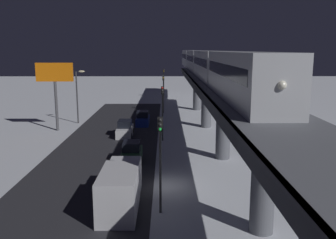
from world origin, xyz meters
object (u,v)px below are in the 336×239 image
(subway_train, at_px, (203,62))
(traffic_light_mid, at_px, (162,105))
(box_truck, at_px, (121,187))
(traffic_light_far, at_px, (163,88))
(traffic_light_distant, at_px, (164,79))
(traffic_light_near, at_px, (160,151))
(sedan_green, at_px, (132,154))
(sedan_blue, at_px, (143,119))
(commercial_billboard, at_px, (55,79))
(sedan_white, at_px, (125,130))

(subway_train, xyz_separation_m, traffic_light_mid, (5.96, 12.72, -4.58))
(box_truck, relative_size, traffic_light_far, 1.16)
(traffic_light_mid, xyz_separation_m, traffic_light_distant, (0.00, -38.62, 0.00))
(traffic_light_near, bearing_deg, sedan_green, -75.41)
(sedan_blue, distance_m, traffic_light_distant, 29.71)
(traffic_light_distant, height_order, commercial_billboard, commercial_billboard)
(box_truck, distance_m, traffic_light_near, 4.07)
(traffic_light_mid, xyz_separation_m, commercial_billboard, (13.98, -5.62, 2.63))
(traffic_light_far, xyz_separation_m, traffic_light_distant, (0.00, -19.31, 0.00))
(sedan_green, xyz_separation_m, sedan_blue, (0.00, -17.42, 0.00))
(traffic_light_mid, bearing_deg, sedan_green, 70.46)
(sedan_blue, bearing_deg, subway_train, 21.40)
(traffic_light_near, relative_size, commercial_billboard, 0.72)
(traffic_light_near, xyz_separation_m, commercial_billboard, (13.98, -24.94, 2.63))
(traffic_light_mid, bearing_deg, commercial_billboard, -21.91)
(traffic_light_far, distance_m, commercial_billboard, 19.74)
(subway_train, distance_m, box_truck, 33.01)
(traffic_light_mid, bearing_deg, box_truck, 81.59)
(traffic_light_near, distance_m, traffic_light_distant, 57.93)
(traffic_light_mid, bearing_deg, sedan_blue, -72.59)
(sedan_blue, relative_size, commercial_billboard, 0.45)
(sedan_white, xyz_separation_m, sedan_green, (-1.80, 10.69, 0.01))
(sedan_green, relative_size, traffic_light_far, 0.66)
(traffic_light_near, height_order, traffic_light_far, same)
(sedan_blue, height_order, traffic_light_far, traffic_light_far)
(sedan_blue, distance_m, traffic_light_far, 11.01)
(subway_train, relative_size, sedan_green, 17.61)
(sedan_white, height_order, commercial_billboard, commercial_billboard)
(box_truck, distance_m, traffic_light_far, 37.77)
(subway_train, distance_m, traffic_light_far, 10.00)
(traffic_light_near, xyz_separation_m, traffic_light_distant, (0.00, -57.93, 0.00))
(traffic_light_near, xyz_separation_m, traffic_light_mid, (0.00, -19.31, 0.00))
(subway_train, distance_m, traffic_light_distant, 26.97)
(subway_train, distance_m, sedan_blue, 12.42)
(commercial_billboard, bearing_deg, box_truck, 115.29)
(box_truck, bearing_deg, sedan_blue, -89.58)
(traffic_light_near, height_order, commercial_billboard, commercial_billboard)
(traffic_light_far, bearing_deg, commercial_billboard, 44.39)
(sedan_white, xyz_separation_m, traffic_light_distant, (-4.70, -36.10, 3.41))
(sedan_blue, height_order, traffic_light_mid, traffic_light_mid)
(subway_train, relative_size, traffic_light_far, 11.57)
(sedan_green, xyz_separation_m, box_truck, (-0.20, 10.08, 0.55))
(commercial_billboard, bearing_deg, sedan_green, 128.78)
(traffic_light_near, height_order, traffic_light_mid, same)
(traffic_light_distant, bearing_deg, sedan_green, 86.45)
(traffic_light_near, distance_m, traffic_light_mid, 19.31)
(traffic_light_far, relative_size, traffic_light_distant, 1.00)
(box_truck, relative_size, traffic_light_distant, 1.16)
(traffic_light_near, bearing_deg, sedan_blue, -84.20)
(sedan_white, relative_size, commercial_billboard, 0.51)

